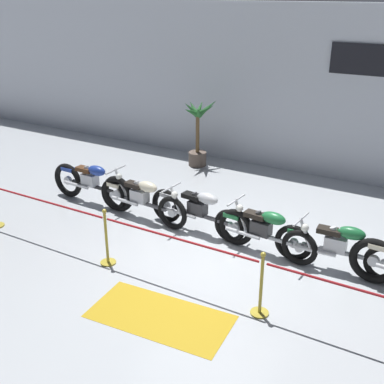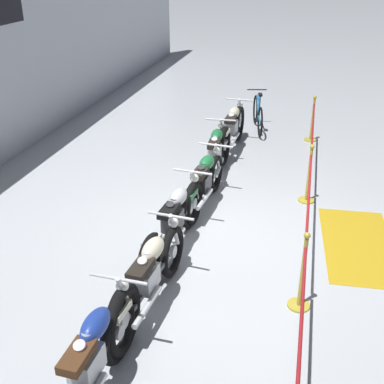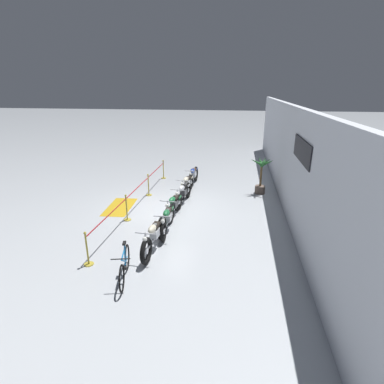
{
  "view_description": "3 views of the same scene",
  "coord_description": "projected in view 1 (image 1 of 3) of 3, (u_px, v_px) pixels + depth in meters",
  "views": [
    {
      "loc": [
        3.46,
        -6.74,
        4.5
      ],
      "look_at": [
        -1.16,
        1.31,
        0.54
      ],
      "focal_mm": 45.0,
      "sensor_mm": 36.0,
      "label": 1
    },
    {
      "loc": [
        -6.34,
        -0.95,
        3.9
      ],
      "look_at": [
        0.37,
        0.7,
        0.45
      ],
      "focal_mm": 45.0,
      "sensor_mm": 36.0,
      "label": 2
    },
    {
      "loc": [
        11.47,
        3.01,
        4.84
      ],
      "look_at": [
        0.44,
        1.28,
        0.96
      ],
      "focal_mm": 28.0,
      "sensor_mm": 36.0,
      "label": 3
    }
  ],
  "objects": [
    {
      "name": "motorcycle_blue_0",
      "position": [
        92.0,
        183.0,
        10.68
      ],
      "size": [
        2.3,
        0.62,
        0.98
      ],
      "color": "black",
      "rests_on": "ground"
    },
    {
      "name": "stanchion_mid_right",
      "position": [
        261.0,
        293.0,
        7.06
      ],
      "size": [
        0.28,
        0.28,
        1.05
      ],
      "color": "gold",
      "rests_on": "ground"
    },
    {
      "name": "potted_palm_left_of_row",
      "position": [
        198.0,
        133.0,
        12.86
      ],
      "size": [
        0.93,
        1.11,
        1.82
      ],
      "color": "brown",
      "rests_on": "ground"
    },
    {
      "name": "ground_plane",
      "position": [
        212.0,
        257.0,
        8.73
      ],
      "size": [
        120.0,
        120.0,
        0.0
      ],
      "primitive_type": "plane",
      "color": "#B2B7BC"
    },
    {
      "name": "motorcycle_green_4",
      "position": [
        339.0,
        247.0,
        8.12
      ],
      "size": [
        2.22,
        0.62,
        0.92
      ],
      "color": "black",
      "rests_on": "ground"
    },
    {
      "name": "back_wall",
      "position": [
        309.0,
        92.0,
        11.99
      ],
      "size": [
        28.0,
        0.29,
        4.2
      ],
      "color": "silver",
      "rests_on": "ground"
    },
    {
      "name": "stanchion_far_left",
      "position": [
        115.0,
        230.0,
        8.15
      ],
      "size": [
        8.98,
        0.28,
        1.05
      ],
      "color": "gold",
      "rests_on": "ground"
    },
    {
      "name": "motorcycle_green_3",
      "position": [
        264.0,
        231.0,
        8.68
      ],
      "size": [
        2.09,
        0.62,
        0.91
      ],
      "color": "black",
      "rests_on": "ground"
    },
    {
      "name": "floor_banner",
      "position": [
        160.0,
        316.0,
        7.13
      ],
      "size": [
        2.19,
        1.18,
        0.01
      ],
      "primitive_type": "cube",
      "rotation": [
        0.0,
        0.0,
        0.07
      ],
      "color": "#B78E19",
      "rests_on": "ground"
    },
    {
      "name": "stanchion_mid_left",
      "position": [
        107.0,
        245.0,
        8.38
      ],
      "size": [
        0.28,
        0.28,
        1.05
      ],
      "color": "gold",
      "rests_on": "ground"
    },
    {
      "name": "motorcycle_cream_1",
      "position": [
        142.0,
        199.0,
        9.97
      ],
      "size": [
        2.3,
        0.62,
        0.93
      ],
      "color": "black",
      "rests_on": "ground"
    },
    {
      "name": "motorcycle_silver_2",
      "position": [
        200.0,
        211.0,
        9.4
      ],
      "size": [
        2.38,
        0.62,
        0.94
      ],
      "color": "black",
      "rests_on": "ground"
    }
  ]
}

